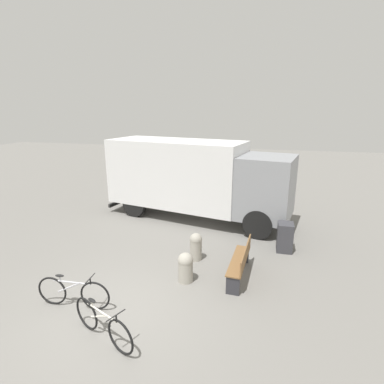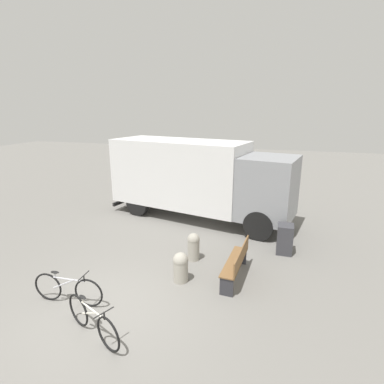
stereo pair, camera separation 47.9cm
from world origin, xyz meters
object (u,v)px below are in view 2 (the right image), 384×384
delivery_truck (197,176)px  bollard_far_bench (194,246)px  park_bench (237,261)px  utility_box (285,239)px  bollard_near_bench (181,266)px  bicycle_middle (92,320)px  bicycle_near (68,289)px

delivery_truck → bollard_far_bench: size_ratio=9.26×
delivery_truck → park_bench: size_ratio=4.30×
bollard_far_bench → utility_box: size_ratio=0.90×
park_bench → bollard_near_bench: (-1.44, -0.54, -0.09)m
delivery_truck → utility_box: size_ratio=8.32×
bicycle_middle → bollard_near_bench: (1.06, 2.47, 0.06)m
utility_box → park_bench: bearing=-122.2°
bicycle_middle → bollard_near_bench: bearing=90.8°
bollard_far_bench → bicycle_middle: bearing=-105.8°
delivery_truck → bicycle_middle: 7.46m
bicycle_middle → bollard_near_bench: size_ratio=2.02×
park_bench → bicycle_near: bearing=124.9°
bicycle_middle → bollard_near_bench: 2.68m
park_bench → utility_box: (1.24, 1.97, -0.05)m
delivery_truck → bollard_near_bench: bearing=-67.4°
park_bench → bicycle_near: 4.32m
bicycle_middle → utility_box: utility_box is taller
bollard_near_bench → utility_box: size_ratio=0.86×
bicycle_middle → utility_box: size_ratio=1.75×
bollard_near_bench → park_bench: bearing=20.5°
delivery_truck → park_bench: bearing=-49.5°
bicycle_near → bicycle_middle: (1.21, -0.78, 0.00)m
bicycle_near → delivery_truck: bearing=75.0°
delivery_truck → bollard_near_bench: (0.92, -4.86, -1.37)m
bollard_far_bench → delivery_truck: bearing=104.2°
park_bench → utility_box: size_ratio=1.94×
bollard_far_bench → park_bench: bearing=-26.3°
bollard_far_bench → bicycle_near: bearing=-127.6°
delivery_truck → bicycle_near: size_ratio=4.39×
bollard_near_bench → bollard_far_bench: bollard_far_bench is taller
bicycle_near → bollard_near_bench: 2.82m
bicycle_middle → bollard_far_bench: bollard_far_bench is taller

